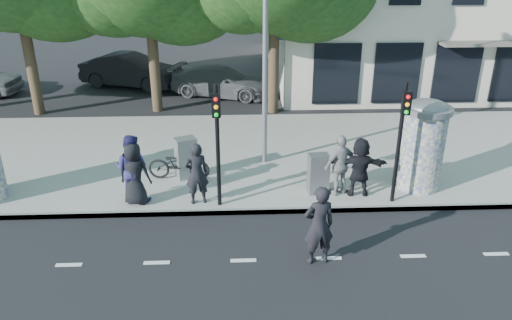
{
  "coord_description": "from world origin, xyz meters",
  "views": [
    {
      "loc": [
        -0.13,
        -8.24,
        6.82
      ],
      "look_at": [
        0.39,
        3.5,
        1.62
      ],
      "focal_mm": 35.0,
      "sensor_mm": 36.0,
      "label": 1
    }
  ],
  "objects_px": {
    "street_lamp": "(266,16)",
    "ad_column_right": "(423,143)",
    "bicycle": "(179,164)",
    "car_right": "(221,81)",
    "traffic_pole_far": "(401,132)",
    "cabinet_left": "(186,158)",
    "man_road": "(319,225)",
    "ped_f": "(360,167)",
    "car_mid": "(130,71)",
    "ped_e": "(340,165)",
    "ped_c": "(132,168)",
    "ped_b": "(197,174)",
    "ped_a": "(135,174)",
    "traffic_pole_near": "(217,135)",
    "cabinet_right": "(318,174)"
  },
  "relations": [
    {
      "from": "street_lamp",
      "to": "ad_column_right",
      "type": "bearing_deg",
      "value": -23.73
    },
    {
      "from": "bicycle",
      "to": "car_right",
      "type": "height_order",
      "value": "car_right"
    },
    {
      "from": "ad_column_right",
      "to": "traffic_pole_far",
      "type": "height_order",
      "value": "traffic_pole_far"
    },
    {
      "from": "ad_column_right",
      "to": "traffic_pole_far",
      "type": "bearing_deg",
      "value": -137.79
    },
    {
      "from": "cabinet_left",
      "to": "man_road",
      "type": "bearing_deg",
      "value": -75.07
    },
    {
      "from": "cabinet_left",
      "to": "street_lamp",
      "type": "bearing_deg",
      "value": -0.4
    },
    {
      "from": "ad_column_right",
      "to": "ped_f",
      "type": "bearing_deg",
      "value": -167.45
    },
    {
      "from": "ad_column_right",
      "to": "ped_f",
      "type": "xyz_separation_m",
      "value": [
        -1.87,
        -0.42,
        -0.53
      ]
    },
    {
      "from": "traffic_pole_far",
      "to": "street_lamp",
      "type": "bearing_deg",
      "value": 140.12
    },
    {
      "from": "street_lamp",
      "to": "car_mid",
      "type": "height_order",
      "value": "street_lamp"
    },
    {
      "from": "traffic_pole_far",
      "to": "ped_e",
      "type": "bearing_deg",
      "value": 158.31
    },
    {
      "from": "car_mid",
      "to": "car_right",
      "type": "distance_m",
      "value": 4.93
    },
    {
      "from": "ped_e",
      "to": "cabinet_left",
      "type": "distance_m",
      "value": 4.62
    },
    {
      "from": "man_road",
      "to": "ped_c",
      "type": "bearing_deg",
      "value": -41.91
    },
    {
      "from": "traffic_pole_far",
      "to": "man_road",
      "type": "distance_m",
      "value": 3.75
    },
    {
      "from": "traffic_pole_far",
      "to": "ped_b",
      "type": "bearing_deg",
      "value": 177.86
    },
    {
      "from": "ped_b",
      "to": "man_road",
      "type": "relative_size",
      "value": 0.91
    },
    {
      "from": "ped_a",
      "to": "traffic_pole_far",
      "type": "bearing_deg",
      "value": -171.46
    },
    {
      "from": "traffic_pole_near",
      "to": "traffic_pole_far",
      "type": "distance_m",
      "value": 4.8
    },
    {
      "from": "ped_a",
      "to": "ped_c",
      "type": "xyz_separation_m",
      "value": [
        -0.1,
        0.17,
        0.08
      ]
    },
    {
      "from": "traffic_pole_near",
      "to": "man_road",
      "type": "distance_m",
      "value": 3.62
    },
    {
      "from": "ped_f",
      "to": "man_road",
      "type": "relative_size",
      "value": 0.89
    },
    {
      "from": "traffic_pole_far",
      "to": "ped_c",
      "type": "height_order",
      "value": "traffic_pole_far"
    },
    {
      "from": "traffic_pole_near",
      "to": "car_mid",
      "type": "bearing_deg",
      "value": 110.22
    },
    {
      "from": "ped_e",
      "to": "street_lamp",
      "type": "bearing_deg",
      "value": -73.51
    },
    {
      "from": "cabinet_left",
      "to": "car_right",
      "type": "xyz_separation_m",
      "value": [
        0.86,
        9.23,
        -0.09
      ]
    },
    {
      "from": "traffic_pole_far",
      "to": "ped_c",
      "type": "xyz_separation_m",
      "value": [
        -7.17,
        0.42,
        -1.11
      ]
    },
    {
      "from": "traffic_pole_far",
      "to": "car_right",
      "type": "height_order",
      "value": "traffic_pole_far"
    },
    {
      "from": "traffic_pole_near",
      "to": "bicycle",
      "type": "height_order",
      "value": "traffic_pole_near"
    },
    {
      "from": "traffic_pole_far",
      "to": "cabinet_right",
      "type": "height_order",
      "value": "traffic_pole_far"
    },
    {
      "from": "car_mid",
      "to": "ped_a",
      "type": "bearing_deg",
      "value": -149.83
    },
    {
      "from": "ped_b",
      "to": "car_mid",
      "type": "bearing_deg",
      "value": -84.2
    },
    {
      "from": "ped_c",
      "to": "car_mid",
      "type": "xyz_separation_m",
      "value": [
        -2.38,
        12.49,
        -0.3
      ]
    },
    {
      "from": "car_right",
      "to": "man_road",
      "type": "bearing_deg",
      "value": -150.75
    },
    {
      "from": "ad_column_right",
      "to": "cabinet_right",
      "type": "relative_size",
      "value": 2.25
    },
    {
      "from": "ad_column_right",
      "to": "street_lamp",
      "type": "xyz_separation_m",
      "value": [
        -4.4,
        1.93,
        3.26
      ]
    },
    {
      "from": "man_road",
      "to": "car_right",
      "type": "distance_m",
      "value": 13.8
    },
    {
      "from": "traffic_pole_far",
      "to": "street_lamp",
      "type": "relative_size",
      "value": 0.42
    },
    {
      "from": "bicycle",
      "to": "cabinet_right",
      "type": "relative_size",
      "value": 1.58
    },
    {
      "from": "car_right",
      "to": "car_mid",
      "type": "bearing_deg",
      "value": 87.12
    },
    {
      "from": "man_road",
      "to": "car_right",
      "type": "bearing_deg",
      "value": -89.62
    },
    {
      "from": "ad_column_right",
      "to": "bicycle",
      "type": "height_order",
      "value": "ad_column_right"
    },
    {
      "from": "cabinet_right",
      "to": "street_lamp",
      "type": "bearing_deg",
      "value": 116.3
    },
    {
      "from": "traffic_pole_near",
      "to": "traffic_pole_far",
      "type": "xyz_separation_m",
      "value": [
        4.8,
        0.0,
        0.0
      ]
    },
    {
      "from": "traffic_pole_near",
      "to": "ped_a",
      "type": "xyz_separation_m",
      "value": [
        -2.28,
        0.25,
        -1.19
      ]
    },
    {
      "from": "ped_e",
      "to": "car_mid",
      "type": "xyz_separation_m",
      "value": [
        -8.15,
        12.35,
        -0.22
      ]
    },
    {
      "from": "ped_b",
      "to": "ped_f",
      "type": "distance_m",
      "value": 4.53
    },
    {
      "from": "ped_b",
      "to": "ped_c",
      "type": "height_order",
      "value": "ped_c"
    },
    {
      "from": "ped_c",
      "to": "ped_e",
      "type": "xyz_separation_m",
      "value": [
        5.77,
        0.14,
        -0.08
      ]
    },
    {
      "from": "car_mid",
      "to": "ad_column_right",
      "type": "bearing_deg",
      "value": -119.58
    }
  ]
}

